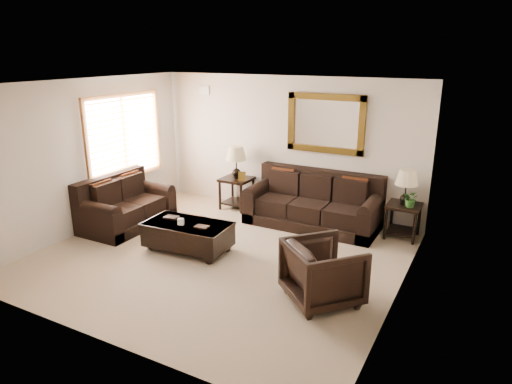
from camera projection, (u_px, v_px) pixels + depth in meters
The scene contains 11 objects.
room at pixel (218, 175), 6.89m from camera, with size 5.51×5.01×2.71m.
window at pixel (125, 137), 8.80m from camera, with size 0.07×1.96×1.66m.
mirror at pixel (325, 124), 8.46m from camera, with size 1.50×0.06×1.10m.
air_vent at pixel (204, 90), 9.54m from camera, with size 0.25×0.02×0.18m, color #999999.
sofa at pixel (314, 206), 8.52m from camera, with size 2.44×1.05×1.00m.
loveseat at pixel (125, 208), 8.49m from camera, with size 1.00×1.68×0.94m.
end_table_left at pixel (236, 168), 9.29m from camera, with size 0.59×0.59×1.30m.
end_table_right at pixel (405, 194), 7.81m from camera, with size 0.56×0.56×1.23m.
coffee_table at pixel (188, 233), 7.44m from camera, with size 1.44×0.84×0.59m.
armchair at pixel (323, 269), 5.88m from camera, with size 0.87×0.82×0.90m, color black.
potted_plant at pixel (411, 201), 7.69m from camera, with size 0.28×0.31×0.24m, color #2F6021.
Camera 1 is at (3.65, -5.59, 3.16)m, focal length 32.00 mm.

